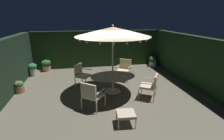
% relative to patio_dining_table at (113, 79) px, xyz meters
% --- Properties ---
extents(ground_plane, '(8.07, 7.61, 0.02)m').
position_rel_patio_dining_table_xyz_m(ground_plane, '(-0.16, 0.16, -0.58)').
color(ground_plane, '#5F5A4B').
extents(hedge_backdrop_rear, '(8.07, 0.30, 2.17)m').
position_rel_patio_dining_table_xyz_m(hedge_backdrop_rear, '(-0.16, 3.81, 0.51)').
color(hedge_backdrop_rear, '#1C3117').
rests_on(hedge_backdrop_rear, ground_plane).
extents(hedge_backdrop_left, '(0.30, 7.61, 2.17)m').
position_rel_patio_dining_table_xyz_m(hedge_backdrop_left, '(-4.05, 0.16, 0.51)').
color(hedge_backdrop_left, '#1B2F20').
rests_on(hedge_backdrop_left, ground_plane).
extents(hedge_backdrop_right, '(0.30, 7.61, 2.17)m').
position_rel_patio_dining_table_xyz_m(hedge_backdrop_right, '(3.72, 0.16, 0.51)').
color(hedge_backdrop_right, '#1B371A').
rests_on(hedge_backdrop_right, ground_plane).
extents(patio_dining_table, '(1.80, 1.32, 0.71)m').
position_rel_patio_dining_table_xyz_m(patio_dining_table, '(0.00, 0.00, 0.00)').
color(patio_dining_table, beige).
rests_on(patio_dining_table, ground_plane).
extents(patio_umbrella, '(2.83, 2.83, 2.68)m').
position_rel_patio_dining_table_xyz_m(patio_umbrella, '(0.00, 0.00, 1.86)').
color(patio_umbrella, silver).
rests_on(patio_umbrella, ground_plane).
extents(patio_chair_north, '(0.84, 0.82, 0.99)m').
position_rel_patio_dining_table_xyz_m(patio_chair_north, '(0.83, 1.27, 0.01)').
color(patio_chair_north, beige).
rests_on(patio_chair_north, ground_plane).
extents(patio_chair_northeast, '(0.78, 0.78, 0.98)m').
position_rel_patio_dining_table_xyz_m(patio_chair_northeast, '(-1.23, 0.89, 0.00)').
color(patio_chair_northeast, silver).
rests_on(patio_chair_northeast, ground_plane).
extents(patio_chair_east, '(0.84, 0.84, 0.98)m').
position_rel_patio_dining_table_xyz_m(patio_chair_east, '(-0.94, -1.20, -0.01)').
color(patio_chair_east, silver).
rests_on(patio_chair_east, ground_plane).
extents(patio_chair_southeast, '(0.83, 0.85, 0.94)m').
position_rel_patio_dining_table_xyz_m(patio_chair_southeast, '(1.29, -0.80, -0.01)').
color(patio_chair_southeast, silver).
rests_on(patio_chair_southeast, ground_plane).
extents(ottoman_footrest, '(0.55, 0.52, 0.39)m').
position_rel_patio_dining_table_xyz_m(ottoman_footrest, '(-0.06, -2.20, -0.24)').
color(ottoman_footrest, silver).
rests_on(ottoman_footrest, ground_plane).
extents(potted_plant_back_left, '(0.53, 0.53, 0.63)m').
position_rel_patio_dining_table_xyz_m(potted_plant_back_left, '(-3.17, 3.46, -0.24)').
color(potted_plant_back_left, tan).
rests_on(potted_plant_back_left, ground_plane).
extents(potted_plant_left_near, '(0.35, 0.35, 0.49)m').
position_rel_patio_dining_table_xyz_m(potted_plant_left_near, '(-3.74, 0.67, -0.32)').
color(potted_plant_left_near, '#A66941').
rests_on(potted_plant_left_near, ground_plane).
extents(potted_plant_right_far, '(0.49, 0.49, 0.61)m').
position_rel_patio_dining_table_xyz_m(potted_plant_right_far, '(3.19, 3.16, -0.27)').
color(potted_plant_right_far, beige).
rests_on(potted_plant_right_far, ground_plane).
extents(potted_plant_front_corner, '(0.37, 0.36, 0.52)m').
position_rel_patio_dining_table_xyz_m(potted_plant_front_corner, '(1.51, 3.12, -0.29)').
color(potted_plant_front_corner, tan).
rests_on(potted_plant_front_corner, ground_plane).
extents(potted_plant_left_far, '(0.43, 0.43, 0.66)m').
position_rel_patio_dining_table_xyz_m(potted_plant_left_far, '(-3.70, 2.74, -0.21)').
color(potted_plant_left_far, beige).
rests_on(potted_plant_left_far, ground_plane).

